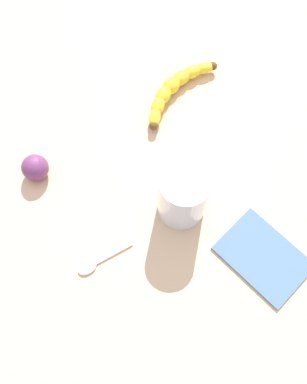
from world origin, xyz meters
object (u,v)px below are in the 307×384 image
at_px(banana, 175,88).
at_px(smoothie_glass, 183,196).
at_px(teaspoon, 91,266).
at_px(plum_fruit, 35,168).

relative_size(banana, smoothie_glass, 1.44).
bearing_deg(teaspoon, smoothie_glass, -175.07).
bearing_deg(smoothie_glass, banana, 169.16).
relative_size(smoothie_glass, teaspoon, 1.14).
relative_size(banana, teaspoon, 1.64).
bearing_deg(banana, smoothie_glass, 41.84).
height_order(smoothie_glass, teaspoon, smoothie_glass).
relative_size(plum_fruit, teaspoon, 0.48).
distance_m(smoothie_glass, teaspoon, 0.21).
xyz_separation_m(banana, plum_fruit, (0.13, -0.31, 0.01)).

